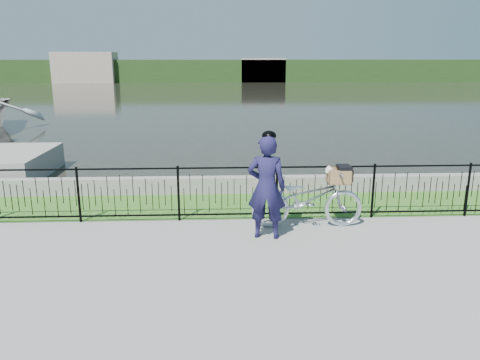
{
  "coord_description": "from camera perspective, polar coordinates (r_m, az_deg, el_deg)",
  "views": [
    {
      "loc": [
        -0.17,
        -7.53,
        3.23
      ],
      "look_at": [
        0.22,
        1.0,
        1.0
      ],
      "focal_mm": 35.0,
      "sensor_mm": 36.0,
      "label": 1
    }
  ],
  "objects": [
    {
      "name": "grass_strip",
      "position": [
        10.64,
        -1.58,
        -3.03
      ],
      "size": [
        60.0,
        2.0,
        0.01
      ],
      "primitive_type": "cube",
      "color": "#386A21",
      "rests_on": "ground"
    },
    {
      "name": "ground",
      "position": [
        8.2,
        -1.23,
        -8.58
      ],
      "size": [
        120.0,
        120.0,
        0.0
      ],
      "primitive_type": "plane",
      "color": "gray",
      "rests_on": "ground"
    },
    {
      "name": "water",
      "position": [
        40.66,
        -2.41,
        10.08
      ],
      "size": [
        120.0,
        120.0,
        0.0
      ],
      "primitive_type": "plane",
      "color": "black",
      "rests_on": "ground"
    },
    {
      "name": "bicycle_rig",
      "position": [
        9.23,
        8.23,
        -2.21
      ],
      "size": [
        2.18,
        0.76,
        1.25
      ],
      "color": "silver",
      "rests_on": "ground"
    },
    {
      "name": "far_treeline",
      "position": [
        67.56,
        -2.54,
        13.17
      ],
      "size": [
        120.0,
        6.0,
        3.0
      ],
      "primitive_type": "cube",
      "color": "#213C17",
      "rests_on": "ground"
    },
    {
      "name": "cyclist",
      "position": [
        8.49,
        3.25,
        -0.75
      ],
      "size": [
        0.77,
        0.57,
        1.99
      ],
      "color": "#18153C",
      "rests_on": "ground"
    },
    {
      "name": "far_building_right",
      "position": [
        66.34,
        2.79,
        13.23
      ],
      "size": [
        6.0,
        3.0,
        3.2
      ],
      "primitive_type": "cube",
      "color": "gray",
      "rests_on": "ground"
    },
    {
      "name": "quay_wall",
      "position": [
        11.54,
        -1.68,
        -0.59
      ],
      "size": [
        60.0,
        0.3,
        0.4
      ],
      "primitive_type": "cube",
      "color": "gray",
      "rests_on": "ground"
    },
    {
      "name": "fence",
      "position": [
        9.51,
        -1.49,
        -1.58
      ],
      "size": [
        14.0,
        0.06,
        1.15
      ],
      "primitive_type": null,
      "color": "black",
      "rests_on": "ground"
    },
    {
      "name": "far_building_left",
      "position": [
        67.93,
        -18.31,
        12.9
      ],
      "size": [
        8.0,
        4.0,
        4.0
      ],
      "primitive_type": "cube",
      "color": "gray",
      "rests_on": "ground"
    }
  ]
}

